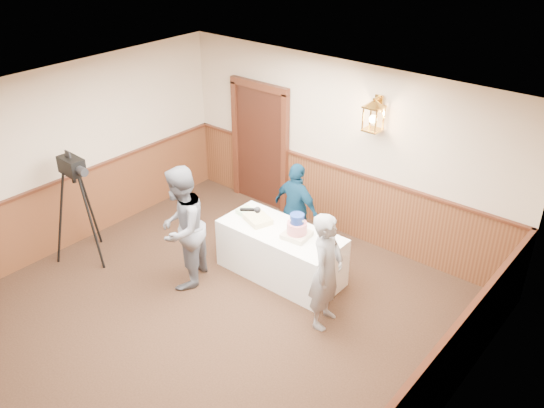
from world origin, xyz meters
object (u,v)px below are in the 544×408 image
Objects in this scene: tiered_cake at (297,228)px; sheet_cake_yellow at (258,219)px; interviewer at (181,228)px; assistant_p at (297,209)px; sheet_cake_green at (247,212)px; tv_camera_rig at (81,215)px; baker at (326,271)px; display_table at (281,253)px.

sheet_cake_yellow is at bearing -178.49° from tiered_cake.
assistant_p is at bearing 131.87° from interviewer.
sheet_cake_green is 0.17× the size of tv_camera_rig.
interviewer is 1.81m from assistant_p.
sheet_cake_yellow is 0.26m from sheet_cake_green.
tv_camera_rig is at bearing -145.30° from sheet_cake_yellow.
tiered_cake reaches higher than sheet_cake_yellow.
assistant_p is (-0.51, 0.67, -0.16)m from tiered_cake.
tiered_cake is 0.85m from assistant_p.
assistant_p is at bearing 37.78° from baker.
interviewer is 1.22× the size of assistant_p.
sheet_cake_green is at bearing 177.32° from tiered_cake.
assistant_p reaches higher than display_table.
sheet_cake_yellow is 1.40× the size of sheet_cake_green.
tv_camera_rig reaches higher than baker.
display_table is 4.65× the size of sheet_cake_yellow.
interviewer is at bearing 93.13° from baker.
assistant_p is at bearing 54.97° from sheet_cake_green.
assistant_p is (-1.31, 1.12, -0.07)m from baker.
interviewer is 1.08× the size of tv_camera_rig.
display_table is 1.09× the size of tv_camera_rig.
sheet_cake_green is 0.17× the size of baker.
sheet_cake_yellow is at bearing -176.39° from display_table.
sheet_cake_yellow is 0.22× the size of interviewer.
assistant_p is at bearing 109.09° from display_table.
baker reaches higher than display_table.
baker is at bearing -29.45° from tiered_cake.
interviewer is (-0.27, -1.04, 0.11)m from sheet_cake_green.
display_table is at bearing 111.89° from interviewer.
tiered_cake is 3.21m from tv_camera_rig.
tiered_cake is at bearing 1.51° from sheet_cake_yellow.
baker is at bearing -23.11° from display_table.
interviewer reaches higher than tiered_cake.
assistant_p reaches higher than sheet_cake_green.
sheet_cake_green is at bearing 61.78° from assistant_p.
interviewer reaches higher than sheet_cake_yellow.
display_table is at bearing 33.61° from tv_camera_rig.
sheet_cake_green is 0.15× the size of interviewer.
display_table is 0.58m from sheet_cake_yellow.
sheet_cake_green is at bearing 176.86° from display_table.
interviewer reaches higher than assistant_p.
tv_camera_rig is (-2.33, -2.17, 0.01)m from assistant_p.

